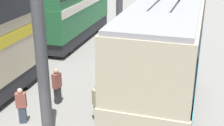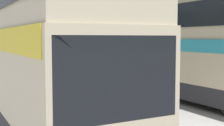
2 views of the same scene
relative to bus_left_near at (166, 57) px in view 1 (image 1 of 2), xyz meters
The scene contains 8 objects.
support_column_near 4.76m from the bus_left_near, 119.80° to the left, with size 0.79×0.79×6.94m.
support_column_far 8.98m from the bus_left_near, 27.27° to the left, with size 0.79×0.79×6.94m.
bus_left_near is the anchor object (origin of this frame).
bus_right_far 12.76m from the bus_left_near, 40.10° to the left, with size 9.26×2.54×5.90m.
person_aisle_midway 5.32m from the bus_left_near, 87.86° to the left, with size 0.47×0.35×1.76m.
person_by_right_row 6.22m from the bus_left_near, 107.67° to the left, with size 0.39×0.48×1.60m.
person_by_left_row 3.38m from the bus_left_near, 105.57° to the left, with size 0.46×0.47×1.72m.
oil_drum 5.81m from the bus_left_near, 33.09° to the left, with size 0.60×0.60×0.84m.
Camera 1 is at (-6.78, -5.39, 7.21)m, focal length 50.00 mm.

